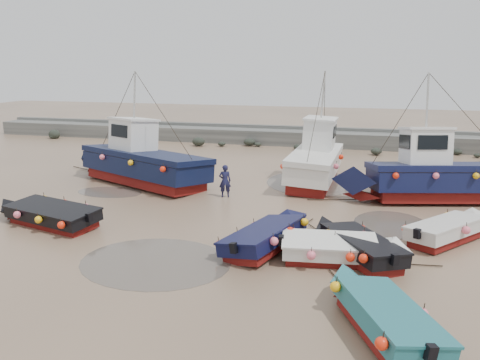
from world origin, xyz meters
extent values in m
plane|color=#97795E|center=(0.00, 0.00, 0.00)|extent=(120.00, 120.00, 0.00)
cube|color=slate|center=(0.00, 22.00, 0.60)|extent=(60.00, 2.20, 1.20)
cube|color=slate|center=(0.00, 23.21, 1.32)|extent=(60.00, 0.60, 0.25)
ellipsoid|color=black|center=(5.10, 19.02, 0.29)|extent=(0.84, 0.86, 0.51)
ellipsoid|color=black|center=(7.80, 20.56, 0.34)|extent=(0.98, 1.07, 0.72)
ellipsoid|color=black|center=(-5.07, 20.46, 0.35)|extent=(0.99, 0.80, 0.58)
ellipsoid|color=black|center=(12.19, 19.77, 0.19)|extent=(0.54, 0.46, 0.30)
ellipsoid|color=black|center=(-23.51, 19.66, 0.23)|extent=(0.65, 0.64, 0.43)
ellipsoid|color=black|center=(9.69, 19.97, 0.21)|extent=(0.61, 0.47, 0.46)
ellipsoid|color=black|center=(-4.31, 20.27, 0.21)|extent=(0.61, 0.53, 0.32)
ellipsoid|color=black|center=(10.99, 20.60, 0.23)|extent=(0.67, 0.55, 0.43)
ellipsoid|color=black|center=(-9.17, 19.34, 0.38)|extent=(1.09, 0.88, 0.72)
ellipsoid|color=black|center=(-7.25, 19.65, 0.23)|extent=(0.65, 0.60, 0.37)
ellipsoid|color=black|center=(9.46, 19.39, 0.31)|extent=(0.88, 0.64, 0.62)
ellipsoid|color=black|center=(-0.92, 19.60, 0.22)|extent=(0.64, 0.62, 0.48)
ellipsoid|color=black|center=(-23.42, 19.80, 0.38)|extent=(1.10, 0.87, 0.86)
ellipsoid|color=black|center=(7.84, 20.42, 0.19)|extent=(0.55, 0.45, 0.29)
cylinder|color=#534A41|center=(-2.42, -3.40, 0.00)|extent=(5.25, 5.25, 0.01)
cylinder|color=#534A41|center=(5.55, 2.83, 0.00)|extent=(3.12, 3.12, 0.01)
cylinder|color=#534A41|center=(-8.68, 4.28, 0.00)|extent=(3.59, 3.59, 0.01)
cylinder|color=#534A41|center=(1.55, 9.28, 0.00)|extent=(5.42, 5.42, 0.01)
cube|color=maroon|center=(1.01, -1.37, 0.15)|extent=(2.38, 3.70, 0.30)
cube|color=black|center=(1.01, -1.37, 0.53)|extent=(2.69, 4.02, 0.45)
pyramid|color=black|center=(1.69, 0.72, 0.98)|extent=(1.77, 1.18, 0.90)
cube|color=brown|center=(1.01, -1.37, 0.69)|extent=(2.20, 3.36, 0.10)
cube|color=black|center=(1.01, -1.37, 0.78)|extent=(2.78, 4.12, 0.07)
cube|color=black|center=(0.42, -3.21, 0.70)|extent=(0.26, 0.24, 0.35)
cylinder|color=black|center=(1.97, 1.59, 0.03)|extent=(0.65, 1.92, 0.04)
sphere|color=#FF2D10|center=(-0.33, -2.49, 0.63)|extent=(0.30, 0.30, 0.30)
sphere|color=#FF2D10|center=(1.63, -2.50, 0.63)|extent=(0.30, 0.30, 0.30)
sphere|color=#FF2D10|center=(0.03, -1.37, 0.63)|extent=(0.30, 0.30, 0.30)
sphere|color=#FF2D10|center=(1.99, -1.38, 0.63)|extent=(0.30, 0.30, 0.30)
sphere|color=#FF2D10|center=(0.39, -0.25, 0.63)|extent=(0.30, 0.30, 0.30)
sphere|color=#FF2D10|center=(2.35, -0.26, 0.63)|extent=(0.30, 0.30, 0.30)
cube|color=maroon|center=(5.03, -6.09, 0.15)|extent=(2.52, 3.40, 0.30)
cube|color=#1D6168|center=(5.03, -6.09, 0.53)|extent=(2.83, 3.71, 0.45)
pyramid|color=#1D6168|center=(4.16, -4.25, 0.98)|extent=(1.70, 1.30, 0.90)
cube|color=brown|center=(5.03, -6.09, 0.69)|extent=(2.32, 3.09, 0.10)
cube|color=#1D6168|center=(5.03, -6.09, 0.78)|extent=(2.91, 3.80, 0.07)
cube|color=black|center=(5.77, -7.69, 0.70)|extent=(0.28, 0.26, 0.35)
cylinder|color=black|center=(3.79, -3.46, 0.03)|extent=(0.88, 1.83, 0.04)
sphere|color=#FF2D10|center=(4.79, -7.68, 0.63)|extent=(0.30, 0.30, 0.30)
sphere|color=#FF2D10|center=(5.83, -5.71, 0.63)|extent=(0.30, 0.30, 0.30)
sphere|color=#FF2D10|center=(3.65, -5.26, 0.63)|extent=(0.30, 0.30, 0.30)
cube|color=maroon|center=(7.44, 1.15, 0.15)|extent=(2.92, 3.19, 0.30)
cube|color=beige|center=(7.44, 1.15, 0.53)|extent=(3.23, 3.50, 0.45)
pyramid|color=beige|center=(8.77, 2.74, 0.98)|extent=(1.48, 1.40, 0.90)
cube|color=brown|center=(7.44, 1.15, 0.69)|extent=(2.67, 2.90, 0.10)
cube|color=beige|center=(7.44, 1.15, 0.78)|extent=(3.32, 3.59, 0.07)
cube|color=black|center=(6.29, -0.23, 0.70)|extent=(0.28, 0.28, 0.35)
sphere|color=#FF2D10|center=(5.96, 0.61, 0.63)|extent=(0.30, 0.30, 0.30)
sphere|color=#FF2D10|center=(8.05, 0.65, 0.63)|extent=(0.30, 0.30, 0.30)
sphere|color=#FF2D10|center=(7.71, 2.71, 0.63)|extent=(0.30, 0.30, 0.30)
cube|color=maroon|center=(-8.16, -1.04, 0.15)|extent=(4.06, 2.27, 0.30)
cube|color=black|center=(-8.16, -1.04, 0.53)|extent=(4.39, 2.58, 0.45)
pyramid|color=black|center=(-10.49, -0.45, 0.98)|extent=(1.09, 1.75, 0.90)
cube|color=brown|center=(-8.16, -1.04, 0.69)|extent=(3.68, 2.10, 0.10)
cube|color=black|center=(-8.16, -1.04, 0.78)|extent=(4.50, 2.66, 0.07)
cube|color=black|center=(-6.07, -1.56, 0.70)|extent=(0.23, 0.26, 0.35)
cylinder|color=black|center=(-11.43, -0.22, 0.03)|extent=(1.95, 0.53, 0.04)
sphere|color=#FF2D10|center=(-6.79, -2.34, 0.63)|extent=(0.30, 0.30, 0.30)
sphere|color=#FF2D10|center=(-6.97, -0.38, 0.63)|extent=(0.30, 0.30, 0.30)
sphere|color=#FF2D10|center=(-8.06, -2.02, 0.63)|extent=(0.30, 0.30, 0.30)
sphere|color=#FF2D10|center=(-8.25, -0.06, 0.63)|extent=(0.30, 0.30, 0.30)
sphere|color=#FF2D10|center=(-9.34, -1.71, 0.63)|extent=(0.30, 0.30, 0.30)
sphere|color=#FF2D10|center=(-9.52, 0.26, 0.63)|extent=(0.30, 0.30, 0.30)
cube|color=maroon|center=(3.29, -1.80, 0.15)|extent=(3.04, 1.60, 0.30)
cube|color=silver|center=(3.29, -1.80, 0.53)|extent=(3.28, 1.84, 0.45)
pyramid|color=silver|center=(5.18, -1.55, 0.98)|extent=(0.90, 1.51, 0.90)
cube|color=brown|center=(3.29, -1.80, 0.69)|extent=(2.75, 1.49, 0.10)
cube|color=silver|center=(3.29, -1.80, 0.78)|extent=(3.35, 1.90, 0.07)
cube|color=black|center=(1.68, -2.02, 0.70)|extent=(0.21, 0.24, 0.35)
cylinder|color=black|center=(6.01, -1.44, 0.03)|extent=(1.99, 0.31, 0.04)
sphere|color=#FF2D10|center=(1.95, -1.14, 0.63)|extent=(0.30, 0.30, 0.30)
sphere|color=#FF2D10|center=(2.79, -2.72, 0.63)|extent=(0.30, 0.30, 0.30)
sphere|color=#FF2D10|center=(3.18, -0.98, 0.63)|extent=(0.30, 0.30, 0.30)
sphere|color=#FF2D10|center=(4.02, -2.55, 0.63)|extent=(0.30, 0.30, 0.30)
sphere|color=#FF2D10|center=(4.41, -0.81, 0.63)|extent=(0.30, 0.30, 0.30)
cube|color=maroon|center=(4.35, -1.40, 0.15)|extent=(2.76, 3.24, 0.30)
cube|color=black|center=(4.35, -1.40, 0.53)|extent=(3.07, 3.55, 0.45)
pyramid|color=black|center=(3.22, 0.25, 0.98)|extent=(1.60, 1.41, 0.90)
cube|color=brown|center=(4.35, -1.40, 0.69)|extent=(2.53, 2.95, 0.10)
cube|color=black|center=(4.35, -1.40, 0.78)|extent=(3.16, 3.64, 0.07)
cube|color=black|center=(5.33, -2.82, 0.70)|extent=(0.28, 0.27, 0.35)
cylinder|color=black|center=(2.73, 0.96, 0.03)|extent=(1.16, 1.67, 0.04)
sphere|color=#FF2D10|center=(4.40, -2.96, 0.63)|extent=(0.30, 0.30, 0.30)
sphere|color=#FF2D10|center=(5.30, -1.28, 0.63)|extent=(0.30, 0.30, 0.30)
sphere|color=#FF2D10|center=(3.41, -1.52, 0.63)|extent=(0.30, 0.30, 0.30)
sphere|color=#FF2D10|center=(4.31, 0.16, 0.63)|extent=(0.30, 0.30, 0.30)
cube|color=maroon|center=(-7.65, 6.35, 0.28)|extent=(7.73, 5.17, 0.55)
cube|color=black|center=(-7.65, 6.35, 1.02)|extent=(8.39, 5.77, 0.95)
pyramid|color=black|center=(-11.79, 8.17, 1.72)|extent=(2.44, 3.14, 1.40)
cube|color=brown|center=(-7.65, 6.35, 1.54)|extent=(8.18, 5.59, 0.08)
cube|color=black|center=(-7.65, 6.35, 1.68)|extent=(8.58, 5.89, 0.30)
cube|color=white|center=(-8.64, 6.78, 2.65)|extent=(2.62, 2.60, 1.70)
cube|color=white|center=(-8.64, 6.78, 3.56)|extent=(2.83, 2.81, 0.12)
cube|color=black|center=(-9.58, 7.19, 2.91)|extent=(0.72, 1.55, 0.68)
cylinder|color=#B7B7B2|center=(-8.64, 6.78, 4.92)|extent=(0.10, 0.10, 2.60)
cylinder|color=black|center=(-12.88, 8.65, 0.03)|extent=(2.76, 1.26, 0.05)
sphere|color=#FD6B82|center=(-5.38, 3.68, 1.38)|extent=(0.30, 0.30, 0.30)
sphere|color=#FD6B82|center=(-5.31, 6.97, 1.38)|extent=(0.30, 0.30, 0.30)
sphere|color=#FD6B82|center=(-7.69, 4.70, 1.38)|extent=(0.30, 0.30, 0.30)
sphere|color=#FD6B82|center=(-7.62, 7.99, 1.38)|extent=(0.30, 0.30, 0.30)
sphere|color=#FD6B82|center=(-10.00, 5.72, 1.38)|extent=(0.30, 0.30, 0.30)
sphere|color=#FD6B82|center=(-9.93, 9.01, 1.38)|extent=(0.30, 0.30, 0.30)
cube|color=maroon|center=(1.55, 9.08, 0.28)|extent=(2.21, 6.44, 0.55)
cube|color=silver|center=(1.55, 9.08, 1.02)|extent=(2.58, 6.92, 0.95)
pyramid|color=silver|center=(1.68, 13.05, 1.72)|extent=(2.39, 1.51, 1.40)
cube|color=brown|center=(1.55, 9.08, 1.54)|extent=(2.48, 6.76, 0.08)
cube|color=silver|center=(1.55, 9.08, 1.68)|extent=(2.63, 7.07, 0.30)
cube|color=white|center=(1.58, 10.01, 2.65)|extent=(1.71, 2.06, 1.70)
cube|color=white|center=(1.58, 10.01, 3.56)|extent=(1.84, 2.22, 0.12)
cube|color=black|center=(1.61, 11.03, 2.91)|extent=(1.39, 0.10, 0.68)
cylinder|color=#B7B7B2|center=(1.58, 10.01, 4.92)|extent=(0.10, 0.10, 2.60)
cylinder|color=black|center=(1.72, 14.17, 0.03)|extent=(0.15, 3.00, 0.05)
sphere|color=#FD6B82|center=(0.16, 6.41, 1.38)|extent=(0.30, 0.30, 0.30)
sphere|color=#FD6B82|center=(2.79, 7.68, 1.38)|extent=(0.30, 0.30, 0.30)
sphere|color=#FD6B82|center=(0.26, 9.13, 1.38)|extent=(0.30, 0.30, 0.30)
sphere|color=#FD6B82|center=(2.88, 10.40, 1.38)|extent=(0.30, 0.30, 0.30)
sphere|color=#FD6B82|center=(0.35, 11.85, 1.38)|extent=(0.30, 0.30, 0.30)
cube|color=maroon|center=(8.11, 7.14, 0.28)|extent=(6.85, 3.73, 0.55)
cube|color=#0F1438|center=(8.11, 7.14, 1.02)|extent=(7.41, 4.21, 0.95)
pyramid|color=#0F1438|center=(4.19, 6.12, 1.72)|extent=(2.02, 2.81, 1.40)
cube|color=brown|center=(8.11, 7.14, 1.54)|extent=(7.23, 4.08, 0.08)
cube|color=#0F1438|center=(8.11, 7.14, 1.68)|extent=(7.58, 4.30, 0.30)
cube|color=white|center=(7.19, 6.90, 2.65)|extent=(2.38, 2.22, 1.70)
cube|color=white|center=(7.19, 6.90, 3.56)|extent=(2.57, 2.40, 0.12)
cube|color=black|center=(6.20, 6.64, 2.91)|extent=(0.43, 1.47, 0.68)
cylinder|color=#B7B7B2|center=(7.19, 6.90, 4.92)|extent=(0.10, 0.10, 2.60)
cylinder|color=black|center=(3.10, 5.84, 0.03)|extent=(2.92, 0.80, 0.05)
sphere|color=#FD6B82|center=(9.56, 8.95, 1.38)|extent=(0.30, 0.30, 0.30)
sphere|color=#FD6B82|center=(9.36, 6.03, 1.38)|extent=(0.30, 0.30, 0.30)
sphere|color=#FD6B82|center=(7.76, 8.48, 1.38)|extent=(0.30, 0.30, 0.30)
sphere|color=#FD6B82|center=(7.56, 5.56, 1.38)|extent=(0.30, 0.30, 0.30)
sphere|color=#FD6B82|center=(5.97, 8.01, 1.38)|extent=(0.30, 0.30, 0.30)
sphere|color=#FD6B82|center=(5.77, 5.09, 1.38)|extent=(0.30, 0.30, 0.30)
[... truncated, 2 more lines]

